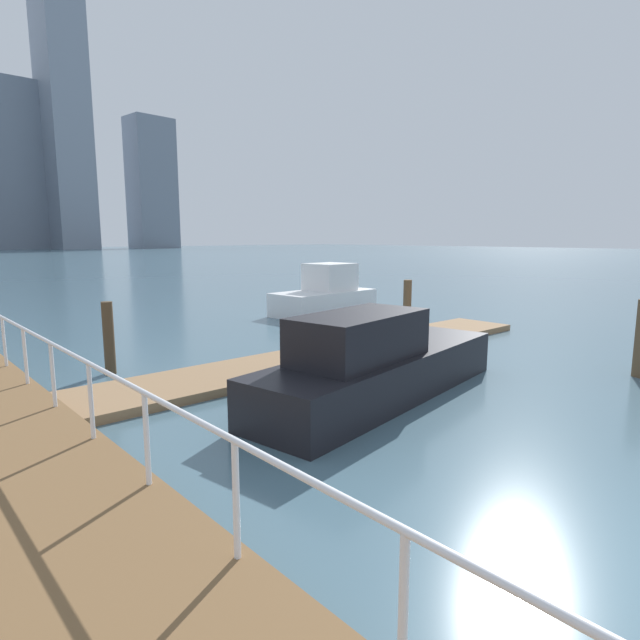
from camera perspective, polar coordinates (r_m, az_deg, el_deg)
ground_plane at (r=21.34m, az=-26.82°, el=-0.26°), size 300.00×300.00×0.00m
floating_dock at (r=13.53m, az=1.54°, el=-3.78°), size 14.45×2.00×0.18m
boardwalk_railing at (r=10.16m, az=-28.64°, el=-2.56°), size 0.06×30.42×1.08m
dock_piling_1 at (r=18.48m, az=9.54°, el=1.84°), size 0.29×0.29×1.63m
dock_piling_2 at (r=12.76m, az=-22.14°, el=-1.85°), size 0.24×0.24×1.66m
moored_boat_0 at (r=10.12m, az=6.29°, el=-4.95°), size 6.69×2.77×1.74m
moored_boat_2 at (r=21.23m, az=0.60°, el=2.71°), size 4.51×2.28×2.04m
skyline_tower_3 at (r=157.88m, az=-30.81°, el=14.23°), size 13.06×12.89×41.32m
skyline_tower_4 at (r=154.80m, az=-26.33°, el=20.56°), size 9.96×13.31×72.55m
skyline_tower_5 at (r=155.13m, az=-17.94°, el=13.97°), size 12.20×9.41×34.95m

